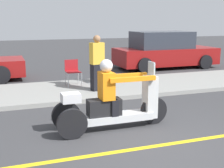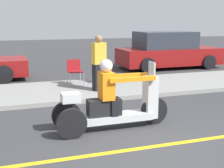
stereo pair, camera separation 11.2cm
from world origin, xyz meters
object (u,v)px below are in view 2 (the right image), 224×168
Objects in this scene: motorcycle_trike at (112,104)px; folding_chair_curbside at (101,67)px; spectator_with_child at (99,64)px; folding_chair_set_back at (75,70)px; parked_car_lot_far at (168,51)px.

motorcycle_trike is 4.32m from folding_chair_curbside.
spectator_with_child reaches higher than folding_chair_curbside.
folding_chair_curbside is 1.00× the size of folding_chair_set_back.
spectator_with_child reaches higher than folding_chair_set_back.
folding_chair_set_back is (0.08, 4.03, 0.10)m from motorcycle_trike.
parked_car_lot_far reaches higher than motorcycle_trike.
parked_car_lot_far is at bearing 41.48° from spectator_with_child.
folding_chair_set_back is (-0.95, -0.16, 0.00)m from folding_chair_curbside.
spectator_with_child is at bearing -62.61° from folding_chair_set_back.
folding_chair_curbside is at bearing -145.71° from parked_car_lot_far.
spectator_with_child is at bearing -138.52° from parked_car_lot_far.
parked_car_lot_far is at bearing 30.35° from folding_chair_set_back.
folding_chair_set_back is at bearing -149.65° from parked_car_lot_far.
parked_car_lot_far is at bearing 34.29° from folding_chair_curbside.
motorcycle_trike is 8.60m from parked_car_lot_far.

